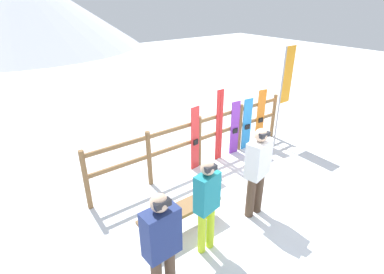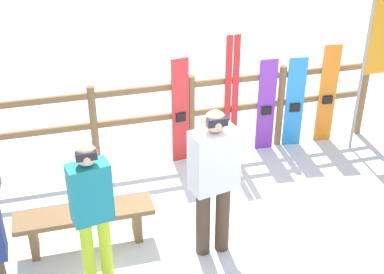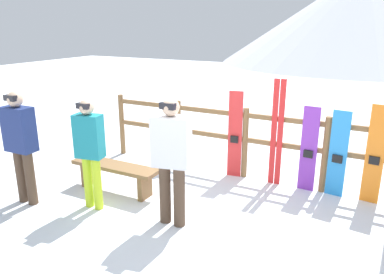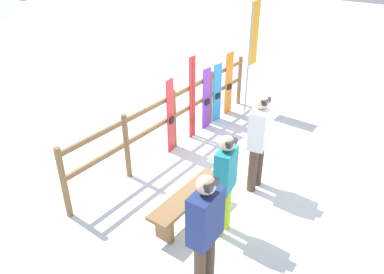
{
  "view_description": "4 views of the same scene",
  "coord_description": "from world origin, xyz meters",
  "views": [
    {
      "loc": [
        -3.85,
        -3.09,
        3.66
      ],
      "look_at": [
        -0.64,
        1.12,
        1.13
      ],
      "focal_mm": 28.0,
      "sensor_mm": 36.0,
      "label": 1
    },
    {
      "loc": [
        -1.68,
        -4.57,
        3.96
      ],
      "look_at": [
        -0.21,
        0.87,
        0.78
      ],
      "focal_mm": 50.0,
      "sensor_mm": 36.0,
      "label": 2
    },
    {
      "loc": [
        2.02,
        -4.12,
        2.58
      ],
      "look_at": [
        -0.59,
        0.87,
        0.86
      ],
      "focal_mm": 35.0,
      "sensor_mm": 36.0,
      "label": 3
    },
    {
      "loc": [
        -5.16,
        -2.46,
        3.9
      ],
      "look_at": [
        -0.72,
        0.74,
        0.85
      ],
      "focal_mm": 35.0,
      "sensor_mm": 36.0,
      "label": 4
    }
  ],
  "objects": [
    {
      "name": "ski_pair_red",
      "position": [
        0.55,
        1.64,
        0.88
      ],
      "size": [
        0.2,
        0.02,
        1.75
      ],
      "color": "red",
      "rests_on": "ground"
    },
    {
      "name": "person_teal",
      "position": [
        -1.53,
        -0.41,
        0.94
      ],
      "size": [
        0.42,
        0.28,
        1.6
      ],
      "color": "#B7D826",
      "rests_on": "ground"
    },
    {
      "name": "bench",
      "position": [
        -1.6,
        0.18,
        0.34
      ],
      "size": [
        1.49,
        0.36,
        0.45
      ],
      "color": "brown",
      "rests_on": "ground"
    },
    {
      "name": "person_white",
      "position": [
        -0.29,
        -0.27,
        0.98
      ],
      "size": [
        0.53,
        0.36,
        1.7
      ],
      "color": "#4C3828",
      "rests_on": "ground"
    },
    {
      "name": "snowboard_purple",
      "position": [
        1.07,
        1.64,
        0.68
      ],
      "size": [
        0.26,
        0.07,
        1.37
      ],
      "color": "purple",
      "rests_on": "ground"
    },
    {
      "name": "snowboard_blue",
      "position": [
        1.5,
        1.64,
        0.67
      ],
      "size": [
        0.27,
        0.08,
        1.35
      ],
      "color": "#288CE0",
      "rests_on": "ground"
    },
    {
      "name": "fence",
      "position": [
        0.0,
        1.7,
        0.72
      ],
      "size": [
        5.36,
        0.1,
        1.22
      ],
      "color": "brown",
      "rests_on": "ground"
    },
    {
      "name": "ground_plane",
      "position": [
        0.0,
        0.0,
        0.0
      ],
      "size": [
        40.0,
        40.0,
        0.0
      ],
      "primitive_type": "plane",
      "color": "white"
    },
    {
      "name": "snowboard_orange",
      "position": [
        2.0,
        1.64,
        0.74
      ],
      "size": [
        0.26,
        0.08,
        1.49
      ],
      "color": "orange",
      "rests_on": "ground"
    },
    {
      "name": "mountain_backdrop",
      "position": [
        0.0,
        23.7,
        3.0
      ],
      "size": [
        18.0,
        18.0,
        6.0
      ],
      "color": "silver",
      "rests_on": "ground"
    },
    {
      "name": "snowboard_red",
      "position": [
        -0.17,
        1.64,
        0.75
      ],
      "size": [
        0.24,
        0.08,
        1.51
      ],
      "color": "red",
      "rests_on": "ground"
    },
    {
      "name": "person_navy",
      "position": [
        -2.52,
        -0.74,
        0.97
      ],
      "size": [
        0.45,
        0.26,
        1.68
      ],
      "color": "#4C3828",
      "rests_on": "ground"
    }
  ]
}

